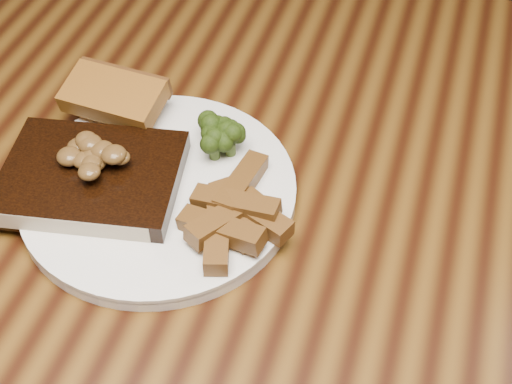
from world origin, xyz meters
TOP-DOWN VIEW (x-y plane):
  - dining_table at (0.00, 0.00)m, footprint 1.60×0.90m
  - chair_far at (-0.01, 0.58)m, footprint 0.56×0.56m
  - plate at (-0.10, 0.00)m, footprint 0.31×0.31m
  - steak at (-0.16, -0.02)m, footprint 0.18×0.15m
  - steak_bone at (-0.16, -0.07)m, footprint 0.16×0.04m
  - mushroom_pile at (-0.15, -0.01)m, footprint 0.07×0.07m
  - garlic_bread at (-0.18, 0.08)m, footprint 0.10×0.06m
  - potato_wedges at (-0.03, -0.01)m, footprint 0.10×0.10m
  - broccoli_cluster at (-0.05, 0.06)m, footprint 0.06×0.06m

SIDE VIEW (x-z plane):
  - chair_far at x=-0.01m, z-range 0.05..1.00m
  - dining_table at x=0.00m, z-range 0.28..1.03m
  - plate at x=-0.10m, z-range 0.75..0.76m
  - steak_bone at x=-0.16m, z-range 0.76..0.78m
  - garlic_bread at x=-0.18m, z-range 0.76..0.78m
  - potato_wedges at x=-0.03m, z-range 0.76..0.79m
  - steak at x=-0.16m, z-range 0.76..0.79m
  - broccoli_cluster at x=-0.05m, z-range 0.76..0.80m
  - mushroom_pile at x=-0.15m, z-range 0.79..0.81m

